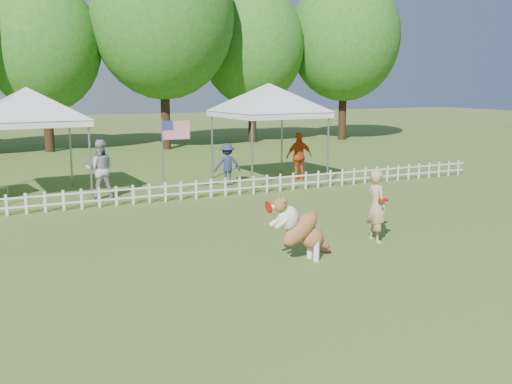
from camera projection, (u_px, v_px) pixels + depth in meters
ground at (321, 258)px, 11.89m from camera, size 120.00×120.00×0.00m
picket_fence at (204, 189)px, 18.04m from camera, size 22.00×0.08×0.60m
handler at (376, 206)px, 12.94m from camera, size 0.44×0.63×1.68m
dog at (301, 228)px, 11.52m from camera, size 1.35×0.48×1.38m
frisbee_on_turf at (326, 251)px, 12.35m from camera, size 0.29×0.29×0.02m
canopy_tent_left at (30, 144)px, 18.00m from camera, size 3.48×3.48×3.41m
canopy_tent_right at (269, 134)px, 21.08m from camera, size 3.64×3.64×3.53m
flag_pole at (163, 159)px, 17.79m from camera, size 0.96×0.10×2.50m
spectator_a at (100, 169)px, 17.92m from camera, size 0.98×0.80×1.87m
spectator_b at (227, 164)px, 20.32m from camera, size 1.04×0.69×1.50m
spectator_c at (299, 156)px, 21.43m from camera, size 1.07×0.49×1.80m
tree_center_left at (44, 58)px, 29.65m from camera, size 6.00×6.00×9.80m
tree_center_right at (163, 32)px, 30.61m from camera, size 7.60×7.60×12.60m
tree_right at (252, 57)px, 34.68m from camera, size 6.20×6.20×10.40m
tree_far_right at (344, 50)px, 36.25m from camera, size 7.00×7.00×11.40m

